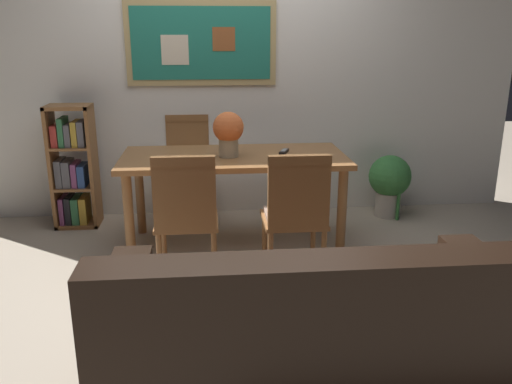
% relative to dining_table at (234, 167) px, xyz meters
% --- Properties ---
extents(ground_plane, '(12.00, 12.00, 0.00)m').
position_rel_dining_table_xyz_m(ground_plane, '(-0.00, -0.48, -0.63)').
color(ground_plane, tan).
extents(wall_back_with_painting, '(5.20, 0.14, 2.60)m').
position_rel_dining_table_xyz_m(wall_back_with_painting, '(-0.01, 0.86, 0.67)').
color(wall_back_with_painting, silver).
rests_on(wall_back_with_painting, ground_plane).
extents(dining_table, '(1.69, 0.80, 0.72)m').
position_rel_dining_table_xyz_m(dining_table, '(0.00, 0.00, 0.00)').
color(dining_table, brown).
rests_on(dining_table, ground_plane).
extents(dining_chair_near_left, '(0.40, 0.41, 0.91)m').
position_rel_dining_table_xyz_m(dining_chair_near_left, '(-0.34, -0.73, -0.09)').
color(dining_chair_near_left, brown).
rests_on(dining_chair_near_left, ground_plane).
extents(dining_chair_far_left, '(0.40, 0.41, 0.91)m').
position_rel_dining_table_xyz_m(dining_chair_far_left, '(-0.38, 0.73, -0.09)').
color(dining_chair_far_left, brown).
rests_on(dining_chair_far_left, ground_plane).
extents(dining_chair_near_right, '(0.40, 0.41, 0.91)m').
position_rel_dining_table_xyz_m(dining_chair_near_right, '(0.35, -0.76, -0.09)').
color(dining_chair_near_right, brown).
rests_on(dining_chair_near_right, ground_plane).
extents(leather_couch, '(1.80, 0.84, 0.84)m').
position_rel_dining_table_xyz_m(leather_couch, '(0.24, -1.94, -0.32)').
color(leather_couch, black).
rests_on(leather_couch, ground_plane).
extents(bookshelf, '(0.36, 0.28, 1.04)m').
position_rel_dining_table_xyz_m(bookshelf, '(-1.34, 0.56, -0.13)').
color(bookshelf, brown).
rests_on(bookshelf, ground_plane).
extents(potted_ivy, '(0.38, 0.38, 0.61)m').
position_rel_dining_table_xyz_m(potted_ivy, '(1.42, 0.55, -0.31)').
color(potted_ivy, '#B2ADA3').
rests_on(potted_ivy, ground_plane).
extents(flower_vase, '(0.23, 0.23, 0.33)m').
position_rel_dining_table_xyz_m(flower_vase, '(-0.04, -0.04, 0.28)').
color(flower_vase, tan).
rests_on(flower_vase, dining_table).
extents(tv_remote, '(0.10, 0.16, 0.02)m').
position_rel_dining_table_xyz_m(tv_remote, '(0.39, 0.05, 0.10)').
color(tv_remote, black).
rests_on(tv_remote, dining_table).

